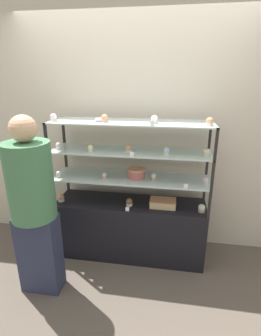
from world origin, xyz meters
The scene contains 30 objects.
ground_plane centered at (0.00, 0.00, 0.00)m, with size 20.00×20.00×0.00m, color brown.
back_wall centered at (0.00, 0.36, 1.30)m, with size 8.00×0.05×2.60m.
display_base centered at (0.00, 0.00, 0.32)m, with size 1.56×0.43×0.63m.
display_riser_lower centered at (0.00, 0.00, 0.90)m, with size 1.56×0.43×0.28m.
display_riser_middle centered at (0.00, 0.00, 1.18)m, with size 1.56×0.43×0.28m.
display_riser_upper centered at (0.00, 0.00, 1.46)m, with size 1.56×0.43×0.28m.
layer_cake_centerpiece centered at (0.06, 0.01, 0.96)m, with size 0.18×0.18×0.09m.
sheet_cake_frosted centered at (0.34, -0.04, 0.67)m, with size 0.26×0.17×0.07m.
cupcake_0 centered at (-0.73, -0.09, 0.67)m, with size 0.07×0.07×0.08m.
cupcake_1 centered at (0.00, -0.08, 0.67)m, with size 0.07×0.07×0.08m.
cupcake_2 centered at (0.72, -0.09, 0.67)m, with size 0.07×0.07×0.08m.
price_tag_0 centered at (0.00, -0.20, 0.65)m, with size 0.04×0.00×0.04m.
cupcake_3 centered at (-0.72, -0.12, 0.95)m, with size 0.05×0.05×0.07m.
cupcake_4 centered at (-0.25, -0.08, 0.95)m, with size 0.05×0.05×0.07m.
cupcake_5 centered at (0.24, -0.04, 0.95)m, with size 0.05×0.05×0.07m.
cupcake_6 centered at (0.73, -0.07, 0.95)m, with size 0.05×0.05×0.07m.
price_tag_1 centered at (0.54, -0.20, 0.94)m, with size 0.04×0.00×0.04m.
cupcake_7 centered at (-0.71, -0.08, 1.23)m, with size 0.06×0.06×0.07m.
cupcake_8 centered at (-0.37, -0.12, 1.23)m, with size 0.06×0.06×0.07m.
cupcake_9 centered at (-0.01, -0.06, 1.23)m, with size 0.06×0.06×0.07m.
cupcake_10 centered at (0.35, -0.09, 1.23)m, with size 0.06×0.06×0.07m.
cupcake_11 centered at (0.71, -0.08, 1.23)m, with size 0.06×0.06×0.07m.
price_tag_2 centered at (0.04, -0.20, 1.22)m, with size 0.04×0.00×0.04m.
cupcake_12 centered at (-0.73, -0.08, 1.51)m, with size 0.06×0.06×0.07m.
cupcake_13 centered at (-0.23, -0.06, 1.51)m, with size 0.06×0.06×0.07m.
cupcake_14 centered at (0.23, -0.05, 1.51)m, with size 0.06×0.06×0.07m.
cupcake_15 centered at (0.71, -0.10, 1.51)m, with size 0.06×0.06×0.07m.
price_tag_3 centered at (0.22, -0.20, 1.50)m, with size 0.04×0.00×0.04m.
donut_glazed centered at (-0.28, -0.03, 1.49)m, with size 0.12×0.12×0.03m.
customer_figure centered at (-0.73, -0.63, 0.86)m, with size 0.38×0.38×1.61m.
Camera 1 is at (0.39, -2.44, 1.89)m, focal length 28.00 mm.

